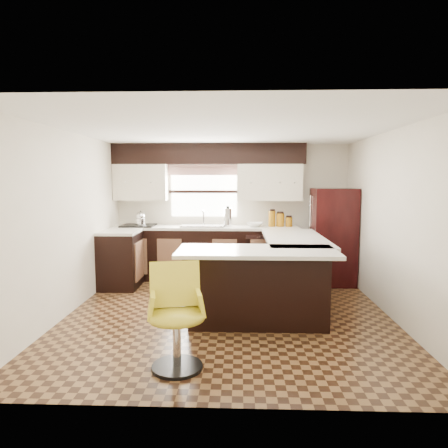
{
  "coord_description": "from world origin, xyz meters",
  "views": [
    {
      "loc": [
        0.14,
        -5.13,
        1.77
      ],
      "look_at": [
        -0.07,
        0.45,
        1.15
      ],
      "focal_mm": 32.0,
      "sensor_mm": 36.0,
      "label": 1
    }
  ],
  "objects_px": {
    "peninsula_long": "(290,270)",
    "peninsula_return": "(258,288)",
    "refrigerator": "(333,236)",
    "bar_chair": "(177,318)"
  },
  "relations": [
    {
      "from": "peninsula_long",
      "to": "peninsula_return",
      "type": "relative_size",
      "value": 1.18
    },
    {
      "from": "refrigerator",
      "to": "peninsula_return",
      "type": "bearing_deg",
      "value": -124.48
    },
    {
      "from": "peninsula_long",
      "to": "refrigerator",
      "type": "bearing_deg",
      "value": 50.25
    },
    {
      "from": "peninsula_return",
      "to": "peninsula_long",
      "type": "bearing_deg",
      "value": 61.7
    },
    {
      "from": "refrigerator",
      "to": "bar_chair",
      "type": "bearing_deg",
      "value": -124.2
    },
    {
      "from": "peninsula_long",
      "to": "bar_chair",
      "type": "height_order",
      "value": "bar_chair"
    },
    {
      "from": "peninsula_long",
      "to": "peninsula_return",
      "type": "height_order",
      "value": "same"
    },
    {
      "from": "peninsula_return",
      "to": "refrigerator",
      "type": "bearing_deg",
      "value": 55.52
    },
    {
      "from": "peninsula_return",
      "to": "bar_chair",
      "type": "distance_m",
      "value": 1.46
    },
    {
      "from": "peninsula_long",
      "to": "peninsula_return",
      "type": "xyz_separation_m",
      "value": [
        -0.53,
        -0.97,
        0.0
      ]
    }
  ]
}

